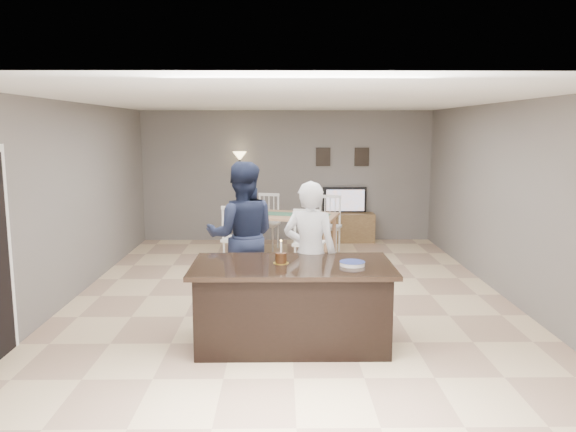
{
  "coord_description": "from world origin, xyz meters",
  "views": [
    {
      "loc": [
        -0.12,
        -7.66,
        2.34
      ],
      "look_at": [
        -0.03,
        -0.3,
        1.18
      ],
      "focal_mm": 35.0,
      "sensor_mm": 36.0,
      "label": 1
    }
  ],
  "objects_px": {
    "birthday_cake": "(281,258)",
    "man": "(242,236)",
    "tv_console": "(345,228)",
    "television": "(345,200)",
    "woman": "(310,255)",
    "kitchen_island": "(292,304)",
    "floor_lamp": "(240,172)",
    "plate_stack": "(352,263)",
    "dining_table": "(286,222)"
  },
  "relations": [
    {
      "from": "birthday_cake",
      "to": "man",
      "type": "bearing_deg",
      "value": 112.24
    },
    {
      "from": "tv_console",
      "to": "television",
      "type": "xyz_separation_m",
      "value": [
        0.0,
        0.07,
        0.56
      ]
    },
    {
      "from": "woman",
      "to": "man",
      "type": "height_order",
      "value": "man"
    },
    {
      "from": "kitchen_island",
      "to": "television",
      "type": "distance_m",
      "value": 5.78
    },
    {
      "from": "television",
      "to": "floor_lamp",
      "type": "height_order",
      "value": "floor_lamp"
    },
    {
      "from": "kitchen_island",
      "to": "woman",
      "type": "xyz_separation_m",
      "value": [
        0.22,
        0.55,
        0.42
      ]
    },
    {
      "from": "man",
      "to": "tv_console",
      "type": "bearing_deg",
      "value": -115.21
    },
    {
      "from": "kitchen_island",
      "to": "man",
      "type": "xyz_separation_m",
      "value": [
        -0.63,
        1.27,
        0.51
      ]
    },
    {
      "from": "woman",
      "to": "floor_lamp",
      "type": "distance_m",
      "value": 5.21
    },
    {
      "from": "kitchen_island",
      "to": "man",
      "type": "height_order",
      "value": "man"
    },
    {
      "from": "television",
      "to": "woman",
      "type": "bearing_deg",
      "value": 79.09
    },
    {
      "from": "kitchen_island",
      "to": "television",
      "type": "bearing_deg",
      "value": 77.99
    },
    {
      "from": "tv_console",
      "to": "television",
      "type": "bearing_deg",
      "value": 90.0
    },
    {
      "from": "woman",
      "to": "plate_stack",
      "type": "bearing_deg",
      "value": 138.46
    },
    {
      "from": "man",
      "to": "plate_stack",
      "type": "height_order",
      "value": "man"
    },
    {
      "from": "tv_console",
      "to": "plate_stack",
      "type": "height_order",
      "value": "plate_stack"
    },
    {
      "from": "man",
      "to": "floor_lamp",
      "type": "bearing_deg",
      "value": -87.76
    },
    {
      "from": "woman",
      "to": "plate_stack",
      "type": "height_order",
      "value": "woman"
    },
    {
      "from": "dining_table",
      "to": "man",
      "type": "bearing_deg",
      "value": -86.48
    },
    {
      "from": "kitchen_island",
      "to": "floor_lamp",
      "type": "relative_size",
      "value": 1.15
    },
    {
      "from": "kitchen_island",
      "to": "dining_table",
      "type": "relative_size",
      "value": 0.9
    },
    {
      "from": "tv_console",
      "to": "man",
      "type": "bearing_deg",
      "value": -113.02
    },
    {
      "from": "man",
      "to": "floor_lamp",
      "type": "distance_m",
      "value": 4.36
    },
    {
      "from": "floor_lamp",
      "to": "plate_stack",
      "type": "bearing_deg",
      "value": -74.27
    },
    {
      "from": "plate_stack",
      "to": "man",
      "type": "bearing_deg",
      "value": 133.13
    },
    {
      "from": "tv_console",
      "to": "plate_stack",
      "type": "distance_m",
      "value": 5.71
    },
    {
      "from": "television",
      "to": "plate_stack",
      "type": "xyz_separation_m",
      "value": [
        -0.57,
        -5.72,
        0.06
      ]
    },
    {
      "from": "tv_console",
      "to": "man",
      "type": "xyz_separation_m",
      "value": [
        -1.83,
        -4.3,
        0.66
      ]
    },
    {
      "from": "plate_stack",
      "to": "dining_table",
      "type": "bearing_deg",
      "value": 99.57
    },
    {
      "from": "plate_stack",
      "to": "television",
      "type": "bearing_deg",
      "value": 84.35
    },
    {
      "from": "woman",
      "to": "tv_console",
      "type": "bearing_deg",
      "value": -86.08
    },
    {
      "from": "television",
      "to": "dining_table",
      "type": "bearing_deg",
      "value": 53.96
    },
    {
      "from": "tv_console",
      "to": "television",
      "type": "relative_size",
      "value": 1.31
    },
    {
      "from": "tv_console",
      "to": "floor_lamp",
      "type": "bearing_deg",
      "value": 179.47
    },
    {
      "from": "tv_console",
      "to": "woman",
      "type": "xyz_separation_m",
      "value": [
        -0.98,
        -5.02,
        0.57
      ]
    },
    {
      "from": "woman",
      "to": "dining_table",
      "type": "relative_size",
      "value": 0.73
    },
    {
      "from": "tv_console",
      "to": "floor_lamp",
      "type": "relative_size",
      "value": 0.64
    },
    {
      "from": "television",
      "to": "man",
      "type": "distance_m",
      "value": 4.74
    },
    {
      "from": "birthday_cake",
      "to": "plate_stack",
      "type": "xyz_separation_m",
      "value": [
        0.76,
        -0.11,
        -0.04
      ]
    },
    {
      "from": "television",
      "to": "floor_lamp",
      "type": "bearing_deg",
      "value": 1.32
    },
    {
      "from": "kitchen_island",
      "to": "dining_table",
      "type": "height_order",
      "value": "dining_table"
    },
    {
      "from": "television",
      "to": "birthday_cake",
      "type": "height_order",
      "value": "birthday_cake"
    },
    {
      "from": "man",
      "to": "plate_stack",
      "type": "relative_size",
      "value": 7.07
    },
    {
      "from": "man",
      "to": "birthday_cake",
      "type": "height_order",
      "value": "man"
    },
    {
      "from": "kitchen_island",
      "to": "man",
      "type": "distance_m",
      "value": 1.5
    },
    {
      "from": "television",
      "to": "man",
      "type": "bearing_deg",
      "value": 67.32
    },
    {
      "from": "television",
      "to": "birthday_cake",
      "type": "xyz_separation_m",
      "value": [
        -1.32,
        -5.61,
        0.1
      ]
    },
    {
      "from": "kitchen_island",
      "to": "woman",
      "type": "height_order",
      "value": "woman"
    },
    {
      "from": "kitchen_island",
      "to": "man",
      "type": "bearing_deg",
      "value": 116.3
    },
    {
      "from": "plate_stack",
      "to": "kitchen_island",
      "type": "bearing_deg",
      "value": 173.02
    }
  ]
}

